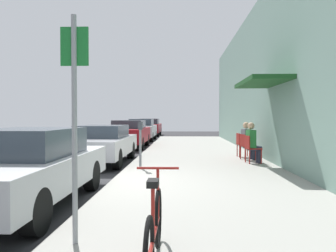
{
  "coord_description": "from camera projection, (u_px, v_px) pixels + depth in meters",
  "views": [
    {
      "loc": [
        1.61,
        -7.28,
        1.56
      ],
      "look_at": [
        1.11,
        5.1,
        1.25
      ],
      "focal_mm": 35.25,
      "sensor_mm": 36.0,
      "label": 1
    }
  ],
  "objects": [
    {
      "name": "parked_car_1",
      "position": [
        102.0,
        143.0,
        11.26
      ],
      "size": [
        1.8,
        4.4,
        1.3
      ],
      "color": "#B7B7BC",
      "rests_on": "ground_plane"
    },
    {
      "name": "seated_patron_1",
      "position": [
        248.0,
        139.0,
        11.24
      ],
      "size": [
        0.49,
        0.43,
        1.29
      ],
      "color": "#232838",
      "rests_on": "sidewalk_slab"
    },
    {
      "name": "bicycle_0",
      "position": [
        154.0,
        231.0,
        3.14
      ],
      "size": [
        0.46,
        1.71,
        0.9
      ],
      "color": "black",
      "rests_on": "sidewalk_slab"
    },
    {
      "name": "cafe_chair_2",
      "position": [
        241.0,
        143.0,
        12.08
      ],
      "size": [
        0.47,
        0.47,
        0.87
      ],
      "color": "maroon",
      "rests_on": "sidewalk_slab"
    },
    {
      "name": "parked_car_2",
      "position": [
        129.0,
        133.0,
        17.06
      ],
      "size": [
        1.8,
        4.4,
        1.42
      ],
      "color": "maroon",
      "rests_on": "ground_plane"
    },
    {
      "name": "parked_car_4",
      "position": [
        150.0,
        127.0,
        28.39
      ],
      "size": [
        1.8,
        4.4,
        1.47
      ],
      "color": "maroon",
      "rests_on": "ground_plane"
    },
    {
      "name": "seated_patron_0",
      "position": [
        253.0,
        141.0,
        10.43
      ],
      "size": [
        0.47,
        0.41,
        1.29
      ],
      "color": "#232838",
      "rests_on": "sidewalk_slab"
    },
    {
      "name": "sidewalk_slab",
      "position": [
        204.0,
        171.0,
        9.28
      ],
      "size": [
        4.5,
        32.0,
        0.12
      ],
      "primitive_type": "cube",
      "color": "#9E9B93",
      "rests_on": "ground_plane"
    },
    {
      "name": "parked_car_0",
      "position": [
        26.0,
        166.0,
        5.76
      ],
      "size": [
        1.8,
        4.4,
        1.37
      ],
      "color": "#B7B7BC",
      "rests_on": "ground_plane"
    },
    {
      "name": "ground_plane",
      "position": [
        109.0,
        187.0,
        7.38
      ],
      "size": [
        60.0,
        60.0,
        0.0
      ],
      "primitive_type": "plane",
      "color": "#2D2D30"
    },
    {
      "name": "cafe_chair_0",
      "position": [
        251.0,
        147.0,
        10.43
      ],
      "size": [
        0.5,
        0.5,
        0.87
      ],
      "color": "maroon",
      "rests_on": "sidewalk_slab"
    },
    {
      "name": "parking_meter",
      "position": [
        140.0,
        141.0,
        9.35
      ],
      "size": [
        0.12,
        0.1,
        1.32
      ],
      "color": "slate",
      "rests_on": "sidewalk_slab"
    },
    {
      "name": "building_facade",
      "position": [
        291.0,
        66.0,
        9.12
      ],
      "size": [
        1.4,
        32.0,
        6.01
      ],
      "color": "gray",
      "rests_on": "ground_plane"
    },
    {
      "name": "cafe_chair_1",
      "position": [
        246.0,
        145.0,
        11.24
      ],
      "size": [
        0.53,
        0.53,
        0.87
      ],
      "color": "maroon",
      "rests_on": "sidewalk_slab"
    },
    {
      "name": "street_sign",
      "position": [
        75.0,
        111.0,
        3.74
      ],
      "size": [
        0.32,
        0.06,
        2.6
      ],
      "color": "gray",
      "rests_on": "sidewalk_slab"
    },
    {
      "name": "parked_car_3",
      "position": [
        142.0,
        129.0,
        22.51
      ],
      "size": [
        1.8,
        4.4,
        1.47
      ],
      "color": "#B7B7BC",
      "rests_on": "ground_plane"
    }
  ]
}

